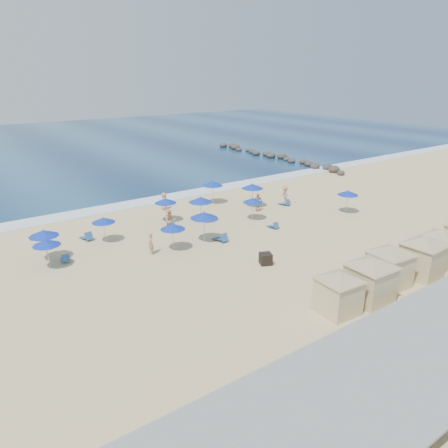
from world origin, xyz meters
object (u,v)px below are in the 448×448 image
at_px(umbrella_2, 103,220).
at_px(beachgoer_0, 151,244).
at_px(umbrella_0, 44,233).
at_px(umbrella_3, 166,201).
at_px(umbrella_6, 201,200).
at_px(umbrella_10, 348,193).
at_px(umbrella_1, 46,243).
at_px(umbrella_4, 173,227).
at_px(umbrella_5, 204,215).
at_px(umbrella_8, 213,183).
at_px(trash_bin, 266,259).
at_px(cabana_4, 441,242).
at_px(beachgoer_4, 164,201).
at_px(cabana_0, 339,287).
at_px(beachgoer_3, 285,195).
at_px(umbrella_9, 252,186).
at_px(beachgoer_1, 170,221).
at_px(cabana_1, 371,274).
at_px(cabana_2, 390,260).
at_px(umbrella_7, 253,200).
at_px(cabana_3, 423,251).
at_px(rock_jetty, 275,156).
at_px(beachgoer_2, 258,202).

bearing_deg(umbrella_2, beachgoer_0, -67.03).
xyz_separation_m(umbrella_0, umbrella_3, (10.62, 2.41, -0.11)).
relative_size(umbrella_6, umbrella_10, 1.07).
relative_size(umbrella_1, umbrella_4, 1.00).
height_order(umbrella_4, umbrella_5, umbrella_5).
distance_m(umbrella_4, umbrella_8, 12.13).
distance_m(trash_bin, cabana_4, 11.69).
distance_m(umbrella_2, beachgoer_4, 9.03).
bearing_deg(cabana_0, beachgoer_3, 54.57).
distance_m(umbrella_4, umbrella_9, 12.40).
height_order(umbrella_4, beachgoer_3, umbrella_4).
height_order(trash_bin, beachgoer_1, beachgoer_1).
bearing_deg(beachgoer_3, cabana_1, -8.34).
xyz_separation_m(cabana_2, umbrella_9, (3.58, 17.32, 0.42)).
bearing_deg(umbrella_1, beachgoer_3, 4.36).
bearing_deg(umbrella_7, umbrella_1, 179.43).
bearing_deg(cabana_0, beachgoer_4, 86.35).
relative_size(umbrella_8, beachgoer_0, 1.46).
relative_size(cabana_3, umbrella_1, 2.24).
bearing_deg(rock_jetty, umbrella_1, -152.50).
relative_size(rock_jetty, umbrella_7, 13.03).
relative_size(cabana_4, umbrella_1, 2.09).
distance_m(umbrella_5, umbrella_9, 9.87).
bearing_deg(umbrella_5, cabana_0, -89.68).
bearing_deg(umbrella_5, rock_jetty, 38.92).
bearing_deg(beachgoer_2, cabana_4, -64.71).
bearing_deg(umbrella_5, beachgoer_0, 177.76).
bearing_deg(trash_bin, umbrella_2, 149.26).
bearing_deg(umbrella_6, umbrella_2, 176.84).
relative_size(umbrella_0, umbrella_10, 1.05).
bearing_deg(cabana_0, umbrella_9, 64.10).
bearing_deg(umbrella_5, umbrella_9, 29.00).
xyz_separation_m(trash_bin, umbrella_2, (-7.24, 10.22, 1.38)).
xyz_separation_m(umbrella_1, umbrella_4, (8.17, -2.13, 0.00)).
height_order(cabana_3, umbrella_3, cabana_3).
bearing_deg(beachgoer_4, beachgoer_3, -112.42).
distance_m(umbrella_3, umbrella_5, 5.82).
xyz_separation_m(umbrella_7, beachgoer_0, (-10.69, -1.68, -0.98)).
bearing_deg(trash_bin, umbrella_5, 124.19).
bearing_deg(beachgoer_3, cabana_0, -14.53).
height_order(trash_bin, umbrella_0, umbrella_0).
bearing_deg(umbrella_8, cabana_1, -100.23).
bearing_deg(beachgoer_2, umbrella_0, -162.44).
distance_m(cabana_1, umbrella_6, 16.94).
bearing_deg(umbrella_8, umbrella_1, -160.87).
relative_size(cabana_1, cabana_4, 1.08).
height_order(umbrella_1, umbrella_3, umbrella_3).
height_order(rock_jetty, beachgoer_3, beachgoer_3).
distance_m(cabana_1, beachgoer_4, 22.15).
xyz_separation_m(cabana_3, umbrella_6, (-5.61, 16.87, 0.35)).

